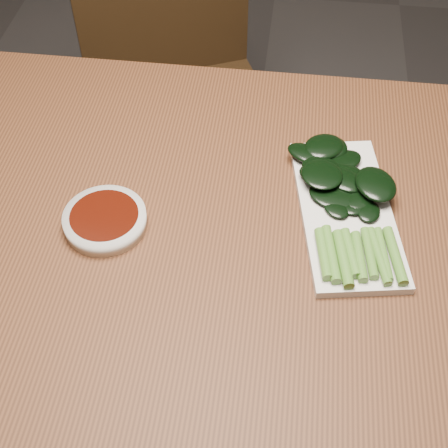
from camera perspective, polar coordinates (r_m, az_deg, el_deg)
ground at (r=1.60m, az=-0.66°, el=-17.68°), size 6.00×6.00×0.00m
table at (r=1.01m, az=-0.99°, el=-2.68°), size 1.40×0.80×0.75m
chair_far at (r=1.64m, az=-4.11°, el=12.48°), size 0.59×0.59×0.89m
sauce_bowl at (r=0.96m, az=-10.82°, el=0.37°), size 0.13×0.13×0.03m
serving_plate at (r=0.98m, az=11.08°, el=1.09°), size 0.19×0.32×0.01m
gai_lan at (r=0.99m, az=10.70°, el=3.24°), size 0.19×0.32×0.03m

